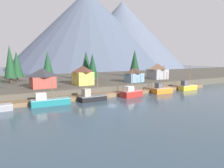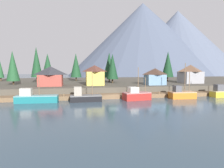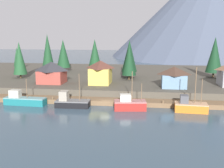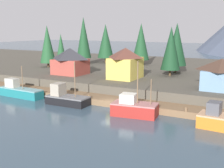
{
  "view_description": "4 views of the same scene",
  "coord_description": "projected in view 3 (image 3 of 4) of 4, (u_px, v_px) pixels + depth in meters",
  "views": [
    {
      "loc": [
        -30.53,
        -51.79,
        11.49
      ],
      "look_at": [
        1.01,
        1.66,
        3.58
      ],
      "focal_mm": 34.42,
      "sensor_mm": 36.0,
      "label": 1
    },
    {
      "loc": [
        -8.71,
        -45.05,
        7.59
      ],
      "look_at": [
        -0.0,
        2.21,
        3.58
      ],
      "focal_mm": 30.07,
      "sensor_mm": 36.0,
      "label": 2
    },
    {
      "loc": [
        8.66,
        -54.15,
        14.93
      ],
      "look_at": [
        0.77,
        3.63,
        4.17
      ],
      "focal_mm": 42.29,
      "sensor_mm": 36.0,
      "label": 3
    },
    {
      "loc": [
        21.49,
        -38.51,
        12.25
      ],
      "look_at": [
        -0.6,
        1.88,
        3.42
      ],
      "focal_mm": 46.31,
      "sensor_mm": 36.0,
      "label": 4
    }
  ],
  "objects": [
    {
      "name": "house_yellow",
      "position": [
        100.0,
        72.0,
        68.5
      ],
      "size": [
        5.48,
        6.89,
        6.08
      ],
      "color": "gold",
      "rests_on": "shoreline_bank"
    },
    {
      "name": "fishing_boat_red",
      "position": [
        129.0,
        104.0,
        53.68
      ],
      "size": [
        6.75,
        3.86,
        7.89
      ],
      "rotation": [
        0.0,
        0.0,
        0.14
      ],
      "color": "maroon",
      "rests_on": "ground_plane"
    },
    {
      "name": "fishing_boat_orange",
      "position": [
        190.0,
        106.0,
        52.34
      ],
      "size": [
        6.43,
        3.4,
        8.92
      ],
      "rotation": [
        0.0,
        0.0,
        -0.05
      ],
      "color": "#CC6B1E",
      "rests_on": "ground_plane"
    },
    {
      "name": "shoreline_bank",
      "position": [
        121.0,
        77.0,
        87.58
      ],
      "size": [
        400.0,
        56.0,
        2.5
      ],
      "primitive_type": "cube",
      "color": "#4C473D",
      "rests_on": "ground_plane"
    },
    {
      "name": "conifer_near_left",
      "position": [
        17.0,
        57.0,
        96.94
      ],
      "size": [
        2.55,
        2.55,
        8.18
      ],
      "color": "#4C3823",
      "rests_on": "shoreline_bank"
    },
    {
      "name": "ground_plane",
      "position": [
        117.0,
        90.0,
        76.21
      ],
      "size": [
        400.0,
        400.0,
        1.0
      ],
      "primitive_type": "cube",
      "color": "#384C5B"
    },
    {
      "name": "fishing_boat_black",
      "position": [
        71.0,
        102.0,
        55.71
      ],
      "size": [
        7.18,
        3.14,
        7.14
      ],
      "rotation": [
        0.0,
        0.0,
        0.03
      ],
      "color": "black",
      "rests_on": "ground_plane"
    },
    {
      "name": "conifer_centre",
      "position": [
        63.0,
        54.0,
        91.31
      ],
      "size": [
        4.68,
        4.68,
        11.07
      ],
      "color": "#4C3823",
      "rests_on": "shoreline_bank"
    },
    {
      "name": "conifer_near_right",
      "position": [
        129.0,
        56.0,
        78.89
      ],
      "size": [
        4.62,
        4.62,
        11.05
      ],
      "color": "#4C3823",
      "rests_on": "shoreline_bank"
    },
    {
      "name": "conifer_mid_right",
      "position": [
        95.0,
        54.0,
        89.45
      ],
      "size": [
        4.5,
        4.5,
        11.24
      ],
      "color": "#4C3823",
      "rests_on": "shoreline_bank"
    },
    {
      "name": "conifer_back_right",
      "position": [
        129.0,
        59.0,
        74.05
      ],
      "size": [
        4.04,
        4.04,
        10.23
      ],
      "color": "#4C3823",
      "rests_on": "shoreline_bank"
    },
    {
      "name": "dock",
      "position": [
        108.0,
        101.0,
        58.47
      ],
      "size": [
        80.0,
        4.0,
        1.6
      ],
      "color": "brown",
      "rests_on": "ground_plane"
    },
    {
      "name": "mountain_west_peak",
      "position": [
        223.0,
        2.0,
        187.67
      ],
      "size": [
        157.36,
        157.36,
        76.53
      ],
      "primitive_type": "cone",
      "color": "#4C566B",
      "rests_on": "ground_plane"
    },
    {
      "name": "fishing_boat_teal",
      "position": [
        24.0,
        100.0,
        57.46
      ],
      "size": [
        9.18,
        2.61,
        5.73
      ],
      "rotation": [
        0.0,
        0.0,
        -0.04
      ],
      "color": "#196B70",
      "rests_on": "ground_plane"
    },
    {
      "name": "house_red",
      "position": [
        52.0,
        72.0,
        69.39
      ],
      "size": [
        6.88,
        5.97,
        5.69
      ],
      "color": "#9E4238",
      "rests_on": "shoreline_bank"
    },
    {
      "name": "conifer_mid_left",
      "position": [
        215.0,
        55.0,
        77.89
      ],
      "size": [
        4.81,
        4.81,
        12.01
      ],
      "color": "#4C3823",
      "rests_on": "shoreline_bank"
    },
    {
      "name": "house_blue",
      "position": [
        174.0,
        77.0,
        63.22
      ],
      "size": [
        6.01,
        4.68,
        5.14
      ],
      "color": "#6689A8",
      "rests_on": "shoreline_bank"
    },
    {
      "name": "conifer_back_left",
      "position": [
        20.0,
        58.0,
        77.33
      ],
      "size": [
        4.0,
        4.0,
        10.63
      ],
      "color": "#4C3823",
      "rests_on": "shoreline_bank"
    },
    {
      "name": "conifer_far_left",
      "position": [
        48.0,
        51.0,
        84.66
      ],
      "size": [
        3.97,
        3.97,
        12.89
      ],
      "color": "#4C3823",
      "rests_on": "shoreline_bank"
    }
  ]
}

